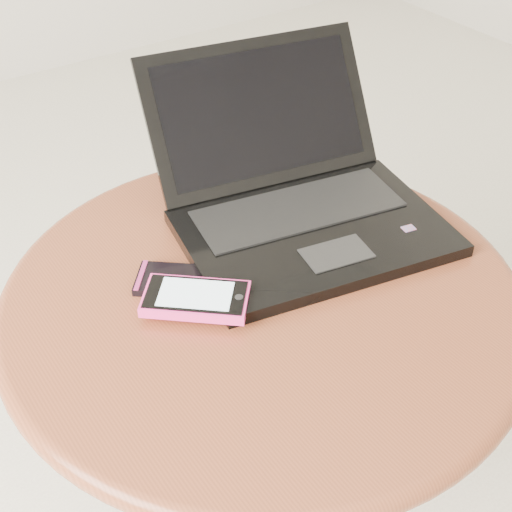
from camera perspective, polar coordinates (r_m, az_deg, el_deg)
table at (r=1.02m, az=0.49°, el=-7.42°), size 0.68×0.68×0.54m
laptop at (r=1.04m, az=3.24°, el=4.66°), size 0.41×0.43×0.20m
phone_black at (r=0.95m, az=-5.84°, el=-1.93°), size 0.13×0.12×0.01m
phone_pink at (r=0.90m, az=-4.70°, el=-3.30°), size 0.14×0.14×0.02m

